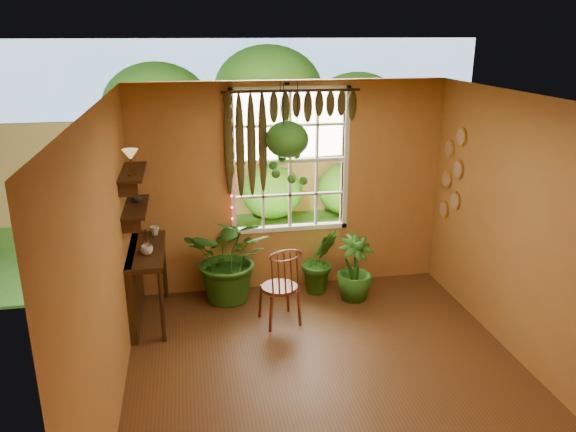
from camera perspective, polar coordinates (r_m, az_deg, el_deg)
name	(u,v)px	position (r m, az deg, el deg)	size (l,w,h in m)	color
floor	(332,380)	(5.76, 4.53, -16.32)	(4.50, 4.50, 0.00)	brown
ceiling	(340,102)	(4.78, 5.35, 11.41)	(4.50, 4.50, 0.00)	silver
wall_back	(290,188)	(7.19, 0.23, 2.86)	(4.00, 4.00, 0.00)	#C57F43
wall_left	(107,269)	(5.00, -17.89, -5.16)	(4.50, 4.50, 0.00)	#C57F43
wall_right	(536,239)	(5.94, 23.88, -2.15)	(4.50, 4.50, 0.00)	#C57F43
window	(290,161)	(7.14, 0.19, 5.64)	(1.52, 0.10, 1.86)	white
valance_vine	(285,117)	(6.90, -0.32, 10.07)	(1.70, 0.12, 1.10)	#3B2510
string_lights	(230,161)	(6.94, -5.88, 5.60)	(0.03, 0.03, 1.54)	#FF2633
wall_plates	(452,175)	(7.35, 16.32, 4.05)	(0.04, 0.32, 1.10)	beige
counter_ledge	(139,277)	(6.77, -14.91, -6.01)	(0.40, 1.20, 0.90)	#3B2510
shelf_lower	(136,207)	(6.47, -15.21, 0.88)	(0.25, 0.90, 0.04)	#3B2510
shelf_upper	(133,172)	(6.36, -15.51, 4.31)	(0.25, 0.90, 0.04)	#3B2510
backyard	(260,132)	(11.71, -2.84, 8.54)	(14.00, 10.00, 12.00)	#2D5919
windsor_chair	(280,297)	(6.58, -0.77, -8.27)	(0.50, 0.52, 1.12)	maroon
potted_plant_left	(231,257)	(7.04, -5.84, -4.17)	(1.05, 0.91, 1.17)	#215316
potted_plant_mid	(320,261)	(7.29, 3.29, -4.55)	(0.48, 0.39, 0.87)	#215316
potted_plant_right	(355,268)	(7.15, 6.78, -5.30)	(0.47, 0.47, 0.84)	#215316
hanging_basket	(287,144)	(6.83, -0.09, 7.30)	(0.52, 0.52, 1.26)	black
cup_a	(147,250)	(6.43, -14.16, -3.37)	(0.13, 0.13, 0.11)	silver
cup_b	(155,231)	(7.02, -13.40, -1.47)	(0.11, 0.11, 0.11)	beige
brush_jar	(145,240)	(6.54, -14.32, -2.37)	(0.09, 0.09, 0.31)	brown
shelf_vase	(137,197)	(6.58, -15.14, 1.91)	(0.12, 0.12, 0.12)	#B2AD99
tiffany_lamp	(130,156)	(6.08, -15.72, 5.86)	(0.17, 0.17, 0.28)	brown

